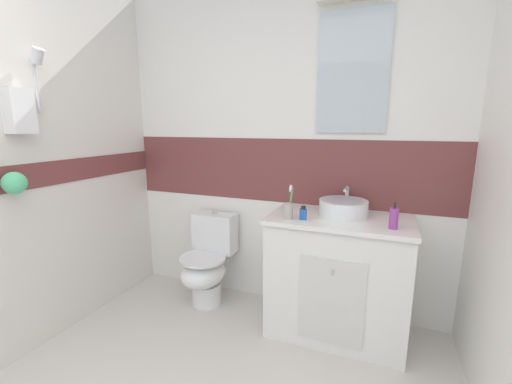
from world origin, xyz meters
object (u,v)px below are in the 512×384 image
(toothbrush_cup, at_px, (289,210))
(soap_dispenser, at_px, (394,218))
(toilet, at_px, (208,262))
(perfume_flask_small, at_px, (303,213))
(sink_basin, at_px, (343,207))

(toothbrush_cup, bearing_deg, soap_dispenser, 2.24)
(toothbrush_cup, bearing_deg, toilet, 165.78)
(perfume_flask_small, bearing_deg, toothbrush_cup, -171.12)
(soap_dispenser, bearing_deg, toilet, 173.32)
(toothbrush_cup, height_order, soap_dispenser, toothbrush_cup)
(soap_dispenser, distance_m, perfume_flask_small, 0.54)
(toilet, bearing_deg, toothbrush_cup, -14.22)
(toilet, xyz_separation_m, toothbrush_cup, (0.73, -0.18, 0.56))
(toilet, distance_m, toothbrush_cup, 0.94)
(toilet, distance_m, perfume_flask_small, 1.00)
(toilet, xyz_separation_m, perfume_flask_small, (0.82, -0.17, 0.55))
(toothbrush_cup, xyz_separation_m, perfume_flask_small, (0.09, 0.01, -0.02))
(toothbrush_cup, relative_size, soap_dispenser, 1.36)
(toothbrush_cup, height_order, perfume_flask_small, toothbrush_cup)
(sink_basin, xyz_separation_m, toothbrush_cup, (-0.33, -0.20, 0.00))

